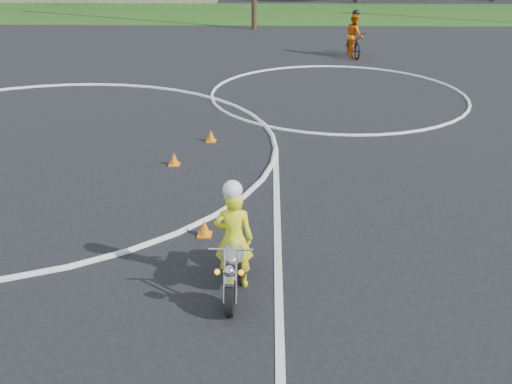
{
  "coord_description": "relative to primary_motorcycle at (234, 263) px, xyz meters",
  "views": [
    {
      "loc": [
        5.83,
        -9.82,
        4.81
      ],
      "look_at": [
        5.64,
        -1.82,
        1.1
      ],
      "focal_mm": 40.0,
      "sensor_mm": 36.0,
      "label": 1
    }
  ],
  "objects": [
    {
      "name": "rider_second_grp",
      "position": [
        3.93,
        16.84,
        0.22
      ],
      "size": [
        0.93,
        2.02,
        1.88
      ],
      "rotation": [
        0.0,
        0.0,
        0.13
      ],
      "color": "black",
      "rests_on": "ground"
    },
    {
      "name": "traffic_cones",
      "position": [
        -0.39,
        6.01,
        -0.31
      ],
      "size": [
        22.11,
        7.28,
        0.3
      ],
      "color": "orange",
      "rests_on": "ground"
    },
    {
      "name": "course_markings",
      "position": [
        -3.18,
        7.21,
        -0.44
      ],
      "size": [
        19.05,
        19.05,
        0.12
      ],
      "color": "silver",
      "rests_on": "ground"
    },
    {
      "name": "primary_motorcycle",
      "position": [
        0.0,
        0.0,
        0.0
      ],
      "size": [
        0.61,
        1.75,
        0.92
      ],
      "rotation": [
        0.0,
        0.0,
        -0.02
      ],
      "color": "black",
      "rests_on": "ground"
    },
    {
      "name": "grass_strip",
      "position": [
        -5.35,
        29.86,
        -0.44
      ],
      "size": [
        120.0,
        10.0,
        0.02
      ],
      "primitive_type": "cube",
      "color": "#1E4714",
      "rests_on": "ground"
    },
    {
      "name": "rider_primary_grp",
      "position": [
        -0.0,
        0.13,
        0.38
      ],
      "size": [
        0.57,
        0.38,
        1.7
      ],
      "rotation": [
        0.0,
        0.0,
        -0.02
      ],
      "color": "yellow",
      "rests_on": "ground"
    }
  ]
}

